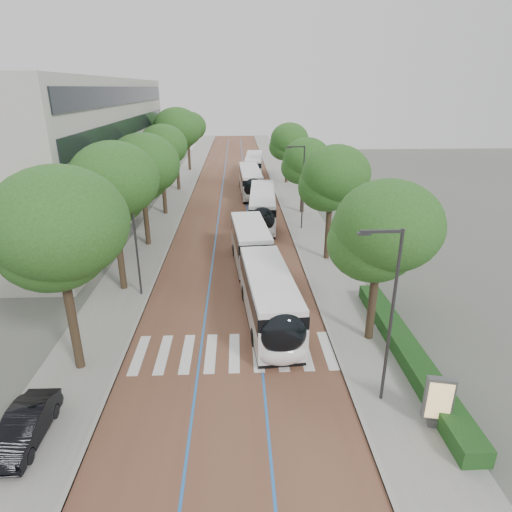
# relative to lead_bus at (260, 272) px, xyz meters

# --- Properties ---
(ground) EXTENTS (160.00, 160.00, 0.00)m
(ground) POSITION_rel_lead_bus_xyz_m (-1.93, -7.86, -1.63)
(ground) COLOR #51544C
(ground) RESTS_ON ground
(road) EXTENTS (11.00, 140.00, 0.02)m
(road) POSITION_rel_lead_bus_xyz_m (-1.93, 32.14, -1.62)
(road) COLOR brown
(road) RESTS_ON ground
(sidewalk_left) EXTENTS (4.00, 140.00, 0.12)m
(sidewalk_left) POSITION_rel_lead_bus_xyz_m (-9.43, 32.14, -1.57)
(sidewalk_left) COLOR gray
(sidewalk_left) RESTS_ON ground
(sidewalk_right) EXTENTS (4.00, 140.00, 0.12)m
(sidewalk_right) POSITION_rel_lead_bus_xyz_m (5.57, 32.14, -1.57)
(sidewalk_right) COLOR gray
(sidewalk_right) RESTS_ON ground
(kerb_left) EXTENTS (0.20, 140.00, 0.14)m
(kerb_left) POSITION_rel_lead_bus_xyz_m (-7.53, 32.14, -1.57)
(kerb_left) COLOR gray
(kerb_left) RESTS_ON ground
(kerb_right) EXTENTS (0.20, 140.00, 0.14)m
(kerb_right) POSITION_rel_lead_bus_xyz_m (3.67, 32.14, -1.57)
(kerb_right) COLOR gray
(kerb_right) RESTS_ON ground
(zebra_crossing) EXTENTS (10.55, 3.60, 0.01)m
(zebra_crossing) POSITION_rel_lead_bus_xyz_m (-1.73, -6.86, -1.60)
(zebra_crossing) COLOR silver
(zebra_crossing) RESTS_ON ground
(lane_line_left) EXTENTS (0.12, 126.00, 0.01)m
(lane_line_left) POSITION_rel_lead_bus_xyz_m (-3.53, 32.14, -1.60)
(lane_line_left) COLOR #2363B0
(lane_line_left) RESTS_ON road
(lane_line_right) EXTENTS (0.12, 126.00, 0.01)m
(lane_line_right) POSITION_rel_lead_bus_xyz_m (-0.33, 32.14, -1.60)
(lane_line_right) COLOR #2363B0
(lane_line_right) RESTS_ON road
(office_building) EXTENTS (18.11, 40.00, 14.00)m
(office_building) POSITION_rel_lead_bus_xyz_m (-21.40, 20.14, 5.37)
(office_building) COLOR #9D9C92
(office_building) RESTS_ON ground
(hedge) EXTENTS (1.20, 14.00, 0.80)m
(hedge) POSITION_rel_lead_bus_xyz_m (7.17, -7.86, -1.11)
(hedge) COLOR #143B14
(hedge) RESTS_ON sidewalk_right
(streetlight_near) EXTENTS (1.82, 0.20, 8.00)m
(streetlight_near) POSITION_rel_lead_bus_xyz_m (4.69, -10.86, 3.19)
(streetlight_near) COLOR #323235
(streetlight_near) RESTS_ON sidewalk_right
(streetlight_far) EXTENTS (1.82, 0.20, 8.00)m
(streetlight_far) POSITION_rel_lead_bus_xyz_m (4.69, 14.14, 3.19)
(streetlight_far) COLOR #323235
(streetlight_far) RESTS_ON sidewalk_right
(lamp_post_left) EXTENTS (0.14, 0.14, 8.00)m
(lamp_post_left) POSITION_rel_lead_bus_xyz_m (-8.03, 0.14, 2.49)
(lamp_post_left) COLOR #323235
(lamp_post_left) RESTS_ON sidewalk_left
(trees_left) EXTENTS (6.26, 60.72, 10.22)m
(trees_left) POSITION_rel_lead_bus_xyz_m (-9.43, 16.92, 5.36)
(trees_left) COLOR black
(trees_left) RESTS_ON ground
(trees_right) EXTENTS (5.44, 47.41, 8.63)m
(trees_right) POSITION_rel_lead_bus_xyz_m (5.77, 13.88, 4.29)
(trees_right) COLOR black
(trees_right) RESTS_ON ground
(lead_bus) EXTENTS (4.00, 18.54, 3.20)m
(lead_bus) POSITION_rel_lead_bus_xyz_m (0.00, 0.00, 0.00)
(lead_bus) COLOR black
(lead_bus) RESTS_ON ground
(bus_queued_0) EXTENTS (3.24, 12.52, 3.20)m
(bus_queued_0) POSITION_rel_lead_bus_xyz_m (1.11, 16.41, -0.00)
(bus_queued_0) COLOR silver
(bus_queued_0) RESTS_ON ground
(bus_queued_1) EXTENTS (2.89, 12.47, 3.20)m
(bus_queued_1) POSITION_rel_lead_bus_xyz_m (0.31, 29.46, -0.00)
(bus_queued_1) COLOR silver
(bus_queued_1) RESTS_ON ground
(bus_queued_2) EXTENTS (3.35, 12.54, 3.20)m
(bus_queued_2) POSITION_rel_lead_bus_xyz_m (1.23, 41.63, -0.00)
(bus_queued_2) COLOR silver
(bus_queued_2) RESTS_ON ground
(ad_panel) EXTENTS (1.16, 0.55, 2.32)m
(ad_panel) POSITION_rel_lead_bus_xyz_m (6.55, -12.58, -0.29)
(ad_panel) COLOR #59595B
(ad_panel) RESTS_ON sidewalk_right
(parked_car) EXTENTS (1.42, 4.00, 1.32)m
(parked_car) POSITION_rel_lead_bus_xyz_m (-9.88, -12.66, -0.85)
(parked_car) COLOR black
(parked_car) RESTS_ON sidewalk_left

